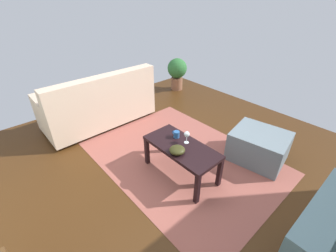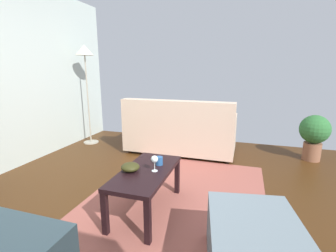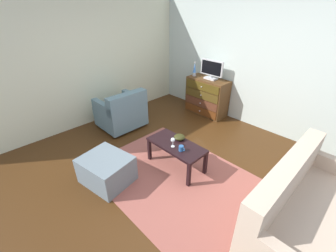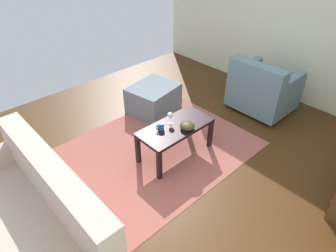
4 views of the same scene
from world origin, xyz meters
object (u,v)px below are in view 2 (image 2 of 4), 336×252
at_px(bowl_decorative, 130,167).
at_px(couch_large, 180,132).
at_px(wine_glass, 155,160).
at_px(coffee_table, 146,176).
at_px(ottoman, 253,246).
at_px(potted_plant, 314,133).
at_px(mug, 159,161).
at_px(standing_lamp, 85,60).

distance_m(bowl_decorative, couch_large, 1.90).
xyz_separation_m(wine_glass, couch_large, (1.83, 0.23, -0.20)).
bearing_deg(wine_glass, coffee_table, 97.11).
relative_size(wine_glass, couch_large, 0.09).
xyz_separation_m(wine_glass, ottoman, (-0.50, -0.91, -0.35)).
distance_m(wine_glass, potted_plant, 2.79).
bearing_deg(mug, ottoman, -125.89).
bearing_deg(coffee_table, couch_large, 4.37).
height_order(bowl_decorative, standing_lamp, standing_lamp).
xyz_separation_m(couch_large, standing_lamp, (0.01, 1.80, 1.21)).
distance_m(coffee_table, bowl_decorative, 0.18).
relative_size(ottoman, potted_plant, 0.97).
distance_m(wine_glass, bowl_decorative, 0.25).
bearing_deg(bowl_decorative, coffee_table, -65.22).
xyz_separation_m(coffee_table, ottoman, (-0.49, -1.00, -0.17)).
relative_size(mug, bowl_decorative, 0.63).
bearing_deg(couch_large, potted_plant, -82.70).
height_order(wine_glass, couch_large, couch_large).
xyz_separation_m(wine_glass, standing_lamp, (1.84, 2.03, 1.01)).
distance_m(mug, standing_lamp, 2.83).
xyz_separation_m(coffee_table, couch_large, (1.84, 0.14, -0.02)).
xyz_separation_m(coffee_table, potted_plant, (2.10, -1.94, 0.06)).
height_order(coffee_table, potted_plant, potted_plant).
distance_m(couch_large, standing_lamp, 2.17).
bearing_deg(bowl_decorative, wine_glass, -71.85).
bearing_deg(standing_lamp, bowl_decorative, -136.68).
relative_size(mug, potted_plant, 0.16).
height_order(couch_large, standing_lamp, standing_lamp).
height_order(standing_lamp, potted_plant, standing_lamp).
distance_m(mug, bowl_decorative, 0.32).
bearing_deg(mug, bowl_decorative, 138.19).
bearing_deg(standing_lamp, couch_large, -90.31).
bearing_deg(bowl_decorative, potted_plant, -43.73).
relative_size(coffee_table, wine_glass, 6.06).
bearing_deg(wine_glass, bowl_decorative, 108.15).
height_order(coffee_table, couch_large, couch_large).
distance_m(wine_glass, couch_large, 1.85).
distance_m(coffee_table, potted_plant, 2.86).
bearing_deg(coffee_table, ottoman, -116.16).
height_order(couch_large, potted_plant, couch_large).
relative_size(bowl_decorative, ottoman, 0.26).
bearing_deg(coffee_table, potted_plant, -42.64).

